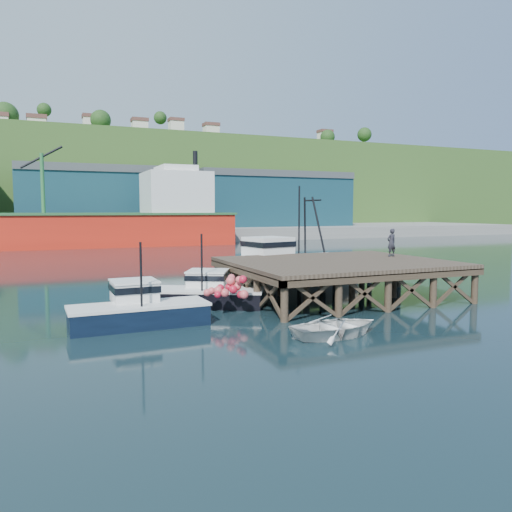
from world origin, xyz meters
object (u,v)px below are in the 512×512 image
dockworker (391,243)px  dinghy (337,326)px  boat_black (205,292)px  trawler (290,262)px  boat_navy (138,308)px

dockworker → dinghy: bearing=36.4°
boat_black → trawler: size_ratio=0.62×
dinghy → dockworker: size_ratio=2.19×
boat_black → trawler: (8.05, 5.94, 0.68)m
boat_navy → boat_black: size_ratio=0.91×
boat_navy → dinghy: (6.95, -5.08, -0.35)m
dinghy → dockworker: bearing=-51.2°
boat_navy → dinghy: bearing=-37.4°
boat_black → dinghy: boat_black is taller
boat_navy → trawler: (12.15, 9.22, 0.64)m
trawler → boat_black: bearing=-157.1°
boat_navy → dinghy: 8.62m
boat_black → trawler: bearing=63.9°
boat_black → dockworker: 12.41m
dinghy → boat_navy: bearing=50.2°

